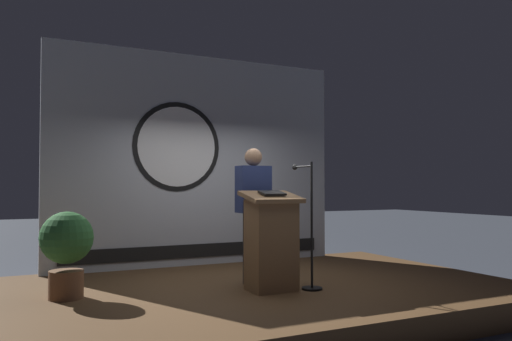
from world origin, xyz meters
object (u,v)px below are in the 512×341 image
Objects in this scene: podium at (271,241)px; potted_plant at (67,246)px; speaker_person at (253,214)px; microphone_stand at (309,244)px.

potted_plant is at bearing 164.58° from podium.
podium reaches higher than potted_plant.
podium is at bearing -90.23° from speaker_person.
potted_plant is (-2.17, 0.12, -0.30)m from speaker_person.
potted_plant is at bearing 176.91° from speaker_person.
microphone_stand is 2.71m from potted_plant.
microphone_stand is at bearing -12.04° from podium.
speaker_person is at bearing -3.09° from potted_plant.
speaker_person is 1.12× the size of microphone_stand.
microphone_stand is at bearing -51.87° from speaker_person.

